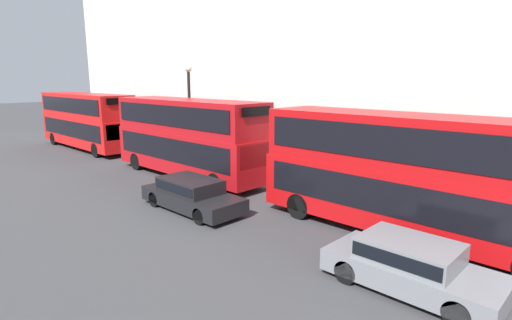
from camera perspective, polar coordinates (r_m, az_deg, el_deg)
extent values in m
cube|color=#B20C0F|center=(14.52, 21.09, -5.18)|extent=(2.55, 10.84, 2.02)
cube|color=#B20C0F|center=(14.12, 21.66, 2.30)|extent=(2.50, 10.62, 1.82)
cube|color=black|center=(14.46, 21.16, -4.26)|extent=(2.59, 9.97, 1.13)
cube|color=black|center=(14.10, 21.69, 2.67)|extent=(2.59, 9.97, 1.09)
cylinder|color=black|center=(15.66, 6.18, -6.54)|extent=(0.30, 1.00, 1.00)
cylinder|color=black|center=(17.42, 10.74, -4.80)|extent=(0.30, 1.00, 1.00)
cube|color=#A80F14|center=(22.24, -9.64, 1.25)|extent=(2.55, 10.47, 2.15)
cube|color=#A80F14|center=(21.98, -9.82, 6.26)|extent=(2.50, 10.26, 1.75)
cube|color=black|center=(22.19, -9.67, 1.91)|extent=(2.59, 9.64, 1.21)
cube|color=black|center=(21.97, -9.82, 6.48)|extent=(2.59, 9.64, 1.05)
cube|color=black|center=(18.29, 0.07, 0.57)|extent=(2.17, 0.06, 1.08)
cube|color=black|center=(18.01, 0.07, 6.96)|extent=(1.78, 0.06, 0.42)
cylinder|color=black|center=(18.96, -5.72, -3.31)|extent=(0.30, 1.00, 1.00)
cylinder|color=black|center=(20.44, -0.91, -2.15)|extent=(0.30, 1.00, 1.00)
cylinder|color=black|center=(24.83, -16.67, -0.18)|extent=(0.30, 1.00, 1.00)
cylinder|color=black|center=(25.97, -12.36, 0.54)|extent=(0.30, 1.00, 1.00)
cube|color=red|center=(33.43, -22.98, 3.88)|extent=(2.55, 10.96, 2.10)
cube|color=red|center=(33.26, -23.24, 7.18)|extent=(2.50, 10.74, 1.77)
cube|color=black|center=(33.40, -23.01, 4.31)|extent=(2.59, 10.08, 1.18)
cube|color=black|center=(33.25, -23.26, 7.33)|extent=(2.59, 10.08, 1.06)
cube|color=black|center=(28.48, -18.68, 3.85)|extent=(2.17, 0.06, 1.05)
cube|color=black|center=(28.30, -18.95, 7.96)|extent=(1.78, 0.06, 0.42)
cylinder|color=black|center=(29.59, -21.85, 1.31)|extent=(0.30, 1.00, 1.00)
cylinder|color=black|center=(30.56, -18.02, 1.87)|extent=(0.30, 1.00, 1.00)
cylinder|color=black|center=(36.74, -26.88, 2.74)|extent=(0.30, 1.00, 1.00)
cylinder|color=black|center=(37.52, -23.65, 3.18)|extent=(0.30, 1.00, 1.00)
cube|color=slate|center=(11.33, 21.30, -14.77)|extent=(1.89, 4.32, 0.59)
cube|color=slate|center=(11.13, 21.00, -12.01)|extent=(1.66, 2.38, 0.54)
cube|color=black|center=(11.12, 21.01, -11.88)|extent=(1.70, 2.26, 0.35)
cylinder|color=black|center=(10.31, 26.78, -18.99)|extent=(0.22, 0.64, 0.64)
cylinder|color=black|center=(11.76, 29.33, -15.36)|extent=(0.22, 0.64, 0.64)
cylinder|color=black|center=(11.26, 12.79, -15.30)|extent=(0.22, 0.64, 0.64)
cylinder|color=black|center=(12.59, 16.85, -12.51)|extent=(0.22, 0.64, 0.64)
cube|color=black|center=(16.73, -9.07, -5.52)|extent=(1.87, 4.78, 0.59)
cube|color=black|center=(16.67, -9.39, -3.55)|extent=(1.65, 2.63, 0.55)
cube|color=black|center=(16.66, -9.39, -3.46)|extent=(1.69, 2.50, 0.35)
cylinder|color=black|center=(15.14, -8.04, -7.95)|extent=(0.22, 0.64, 0.64)
cylinder|color=black|center=(16.15, -3.39, -6.60)|extent=(0.22, 0.64, 0.64)
cylinder|color=black|center=(17.55, -14.26, -5.45)|extent=(0.22, 0.64, 0.64)
cylinder|color=black|center=(18.43, -9.89, -4.45)|extent=(0.22, 0.64, 0.64)
cylinder|color=black|center=(25.28, -9.42, 5.78)|extent=(0.18, 0.18, 5.73)
sphere|color=beige|center=(25.16, -9.65, 12.79)|extent=(0.44, 0.44, 0.44)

